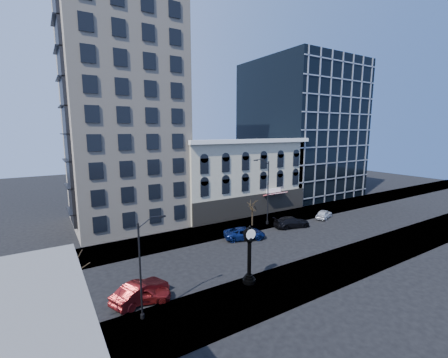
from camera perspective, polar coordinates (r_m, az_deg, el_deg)
ground at (r=34.28m, az=0.70°, el=-14.55°), size 160.00×160.00×0.00m
sidewalk_far at (r=40.75m, az=-5.45°, el=-10.54°), size 160.00×6.00×0.12m
sidewalk_near at (r=28.54m, az=9.90°, el=-19.77°), size 160.00×6.00×0.12m
cream_tower at (r=46.89m, az=-19.03°, el=15.49°), size 15.90×15.40×42.50m
victorian_row at (r=51.83m, az=2.48°, el=0.56°), size 22.60×11.19×12.50m
glass_office at (r=68.03m, az=14.31°, el=9.13°), size 20.00×20.15×28.00m
street_clock at (r=27.94m, az=4.84°, el=-14.59°), size 1.22×1.22×5.40m
street_lamp_near at (r=22.68m, az=-14.56°, el=-11.40°), size 2.00×0.47×7.74m
street_lamp_far at (r=43.42m, az=7.54°, el=0.90°), size 2.41×1.26×9.88m
bare_tree_near at (r=21.98m, az=-27.59°, el=-15.03°), size 3.91×3.91×6.72m
bare_tree_far at (r=43.58m, az=5.46°, el=-4.59°), size 2.57×2.57×4.41m
warning_sign at (r=23.86m, az=-28.89°, el=-23.01°), size 0.68×0.09×2.08m
car_near_a at (r=26.82m, az=-14.87°, el=-20.40°), size 4.50×2.89×1.43m
car_near_b at (r=27.06m, az=-15.65°, el=-19.90°), size 5.20×3.48×1.62m
car_far_a at (r=39.19m, az=3.92°, el=-10.29°), size 5.85×4.14×1.48m
car_far_b at (r=44.62m, az=12.77°, el=-8.00°), size 5.69×3.37×1.55m
car_far_c at (r=50.39m, az=18.50°, el=-6.35°), size 4.36×3.02×1.38m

